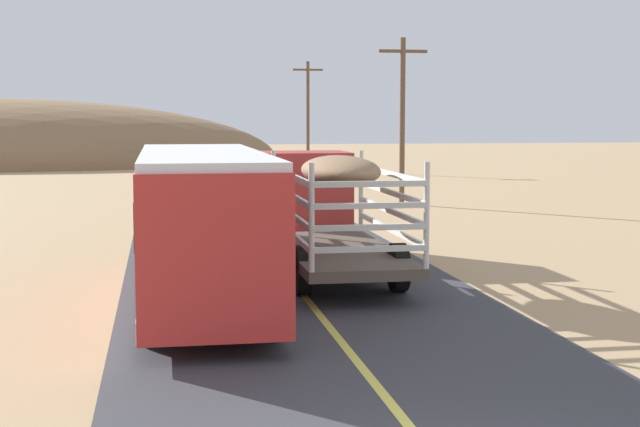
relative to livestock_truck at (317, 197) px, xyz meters
The scene contains 5 objects.
livestock_truck is the anchor object (origin of this frame).
bus 6.12m from the livestock_truck, 122.75° to the right, with size 2.54×10.00×3.21m.
car_far 20.12m from the livestock_truck, 88.09° to the left, with size 1.90×4.62×1.93m.
power_pole_mid 17.14m from the livestock_truck, 67.47° to the left, with size 2.20×0.24×7.41m.
power_pole_far 43.07m from the livestock_truck, 81.29° to the left, with size 2.20×0.24×7.89m.
Camera 1 is at (-3.06, -8.72, 3.96)m, focal length 51.96 mm.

